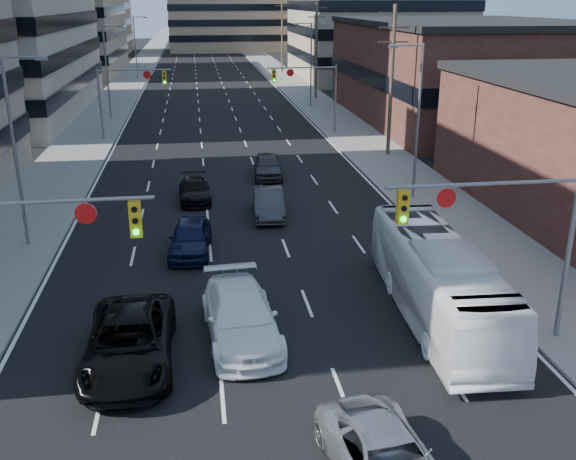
# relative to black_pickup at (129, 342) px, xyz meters

# --- Properties ---
(road_surface) EXTENTS (18.00, 300.00, 0.02)m
(road_surface) POSITION_rel_black_pickup_xyz_m (4.67, 121.59, -0.83)
(road_surface) COLOR black
(road_surface) RESTS_ON ground
(sidewalk_left) EXTENTS (5.00, 300.00, 0.15)m
(sidewalk_left) POSITION_rel_black_pickup_xyz_m (-6.83, 121.59, -0.77)
(sidewalk_left) COLOR slate
(sidewalk_left) RESTS_ON ground
(sidewalk_right) EXTENTS (5.00, 300.00, 0.15)m
(sidewalk_right) POSITION_rel_black_pickup_xyz_m (16.17, 121.59, -0.77)
(sidewalk_right) COLOR slate
(sidewalk_right) RESTS_ON ground
(office_left_far) EXTENTS (20.00, 30.00, 16.00)m
(office_left_far) POSITION_rel_black_pickup_xyz_m (-19.33, 91.59, 7.16)
(office_left_far) COLOR gray
(office_left_far) RESTS_ON ground
(storefront_right_mid) EXTENTS (20.00, 30.00, 9.00)m
(storefront_right_mid) POSITION_rel_black_pickup_xyz_m (28.67, 41.59, 3.66)
(storefront_right_mid) COLOR #472119
(storefront_right_mid) RESTS_ON ground
(office_right_far) EXTENTS (22.00, 28.00, 14.00)m
(office_right_far) POSITION_rel_black_pickup_xyz_m (29.67, 79.59, 6.16)
(office_right_far) COLOR gray
(office_right_far) RESTS_ON ground
(bg_block_left) EXTENTS (24.00, 24.00, 20.00)m
(bg_block_left) POSITION_rel_black_pickup_xyz_m (-23.33, 131.59, 9.16)
(bg_block_left) COLOR #ADA089
(bg_block_left) RESTS_ON ground
(bg_block_right) EXTENTS (22.00, 22.00, 12.00)m
(bg_block_right) POSITION_rel_black_pickup_xyz_m (36.67, 121.59, 5.16)
(bg_block_right) COLOR gray
(bg_block_right) RESTS_ON ground
(signal_near_left) EXTENTS (6.59, 0.33, 6.00)m
(signal_near_left) POSITION_rel_black_pickup_xyz_m (-2.78, -0.41, 3.48)
(signal_near_left) COLOR slate
(signal_near_left) RESTS_ON ground
(signal_near_right) EXTENTS (6.59, 0.33, 6.00)m
(signal_near_right) POSITION_rel_black_pickup_xyz_m (12.13, -0.41, 3.48)
(signal_near_right) COLOR slate
(signal_near_right) RESTS_ON ground
(signal_far_left) EXTENTS (6.09, 0.33, 6.00)m
(signal_far_left) POSITION_rel_black_pickup_xyz_m (-3.01, 36.59, 3.46)
(signal_far_left) COLOR slate
(signal_far_left) RESTS_ON ground
(signal_far_right) EXTENTS (6.09, 0.33, 6.00)m
(signal_far_right) POSITION_rel_black_pickup_xyz_m (12.35, 36.59, 3.46)
(signal_far_right) COLOR slate
(signal_far_right) RESTS_ON ground
(utility_pole_block) EXTENTS (2.20, 0.28, 11.00)m
(utility_pole_block) POSITION_rel_black_pickup_xyz_m (16.87, 27.59, 4.93)
(utility_pole_block) COLOR #4C3D2D
(utility_pole_block) RESTS_ON ground
(utility_pole_midblock) EXTENTS (2.20, 0.28, 11.00)m
(utility_pole_midblock) POSITION_rel_black_pickup_xyz_m (16.87, 57.59, 4.93)
(utility_pole_midblock) COLOR #4C3D2D
(utility_pole_midblock) RESTS_ON ground
(utility_pole_distant) EXTENTS (2.20, 0.28, 11.00)m
(utility_pole_distant) POSITION_rel_black_pickup_xyz_m (16.87, 87.59, 4.93)
(utility_pole_distant) COLOR #4C3D2D
(utility_pole_distant) RESTS_ON ground
(streetlight_left_near) EXTENTS (2.03, 0.22, 9.00)m
(streetlight_left_near) POSITION_rel_black_pickup_xyz_m (-5.67, 11.59, 4.21)
(streetlight_left_near) COLOR slate
(streetlight_left_near) RESTS_ON ground
(streetlight_left_mid) EXTENTS (2.03, 0.22, 9.00)m
(streetlight_left_mid) POSITION_rel_black_pickup_xyz_m (-5.67, 46.59, 4.21)
(streetlight_left_mid) COLOR slate
(streetlight_left_mid) RESTS_ON ground
(streetlight_left_far) EXTENTS (2.03, 0.22, 9.00)m
(streetlight_left_far) POSITION_rel_black_pickup_xyz_m (-5.67, 81.59, 4.21)
(streetlight_left_far) COLOR slate
(streetlight_left_far) RESTS_ON ground
(streetlight_right_near) EXTENTS (2.03, 0.22, 9.00)m
(streetlight_right_near) POSITION_rel_black_pickup_xyz_m (15.01, 16.59, 4.21)
(streetlight_right_near) COLOR slate
(streetlight_right_near) RESTS_ON ground
(streetlight_right_far) EXTENTS (2.03, 0.22, 9.00)m
(streetlight_right_far) POSITION_rel_black_pickup_xyz_m (15.01, 51.59, 4.21)
(streetlight_right_far) COLOR slate
(streetlight_right_far) RESTS_ON ground
(black_pickup) EXTENTS (2.83, 6.08, 1.69)m
(black_pickup) POSITION_rel_black_pickup_xyz_m (0.00, 0.00, 0.00)
(black_pickup) COLOR black
(black_pickup) RESTS_ON ground
(white_van) EXTENTS (2.80, 6.04, 1.71)m
(white_van) POSITION_rel_black_pickup_xyz_m (3.71, 1.22, 0.01)
(white_van) COLOR white
(white_van) RESTS_ON ground
(transit_bus) EXTENTS (3.13, 11.08, 3.05)m
(transit_bus) POSITION_rel_black_pickup_xyz_m (11.05, 1.78, 0.68)
(transit_bus) COLOR white
(transit_bus) RESTS_ON ground
(sedan_blue) EXTENTS (2.23, 4.72, 1.56)m
(sedan_blue) POSITION_rel_black_pickup_xyz_m (1.97, 9.64, -0.06)
(sedan_blue) COLOR black
(sedan_blue) RESTS_ON ground
(sedan_grey_center) EXTENTS (1.86, 4.64, 1.50)m
(sedan_grey_center) POSITION_rel_black_pickup_xyz_m (6.22, 14.59, -0.09)
(sedan_grey_center) COLOR #323234
(sedan_grey_center) RESTS_ON ground
(sedan_black_far) EXTENTS (1.96, 4.48, 1.28)m
(sedan_black_far) POSITION_rel_black_pickup_xyz_m (2.21, 18.09, -0.20)
(sedan_black_far) COLOR black
(sedan_black_far) RESTS_ON ground
(sedan_grey_right) EXTENTS (2.22, 4.74, 1.57)m
(sedan_grey_right) POSITION_rel_black_pickup_xyz_m (7.14, 22.86, -0.06)
(sedan_grey_right) COLOR #333335
(sedan_grey_right) RESTS_ON ground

